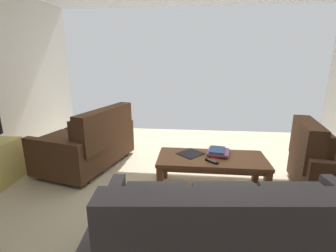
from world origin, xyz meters
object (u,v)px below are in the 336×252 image
object	(u,v)px
book_stack	(218,152)
loose_magazine	(190,154)
tv_remote	(212,161)
loveseat_near	(90,142)
sofa_main	(238,238)
armchair_side	(334,168)
coffee_table	(211,162)

from	to	relation	value
book_stack	loose_magazine	xyz separation A→B (m)	(0.32, 0.00, -0.03)
tv_remote	loveseat_near	bearing A→B (deg)	-21.22
sofa_main	book_stack	size ratio (longest dim) A/B	6.32
loveseat_near	armchair_side	world-z (taller)	loveseat_near
armchair_side	tv_remote	distance (m)	1.34
tv_remote	loose_magazine	xyz separation A→B (m)	(0.23, -0.22, -0.01)
armchair_side	loose_magazine	bearing A→B (deg)	-3.68
armchair_side	tv_remote	size ratio (longest dim) A/B	7.41
coffee_table	armchair_side	world-z (taller)	armchair_side
coffee_table	book_stack	bearing A→B (deg)	-133.48
sofa_main	armchair_side	world-z (taller)	sofa_main
book_stack	tv_remote	world-z (taller)	book_stack
loveseat_near	loose_magazine	bearing A→B (deg)	163.37
loveseat_near	coffee_table	xyz separation A→B (m)	(-1.68, 0.51, -0.01)
armchair_side	book_stack	bearing A→B (deg)	-4.76
sofa_main	book_stack	distance (m)	1.32
coffee_table	loose_magazine	size ratio (longest dim) A/B	4.71
book_stack	loose_magazine	world-z (taller)	book_stack
coffee_table	book_stack	distance (m)	0.15
loose_magazine	armchair_side	bearing A→B (deg)	-141.92
tv_remote	loose_magazine	size ratio (longest dim) A/B	0.56
sofa_main	coffee_table	bearing A→B (deg)	-86.43
tv_remote	book_stack	bearing A→B (deg)	-112.11
coffee_table	sofa_main	bearing A→B (deg)	93.57
armchair_side	loose_magazine	world-z (taller)	armchair_side
loveseat_near	loose_magazine	size ratio (longest dim) A/B	5.62
armchair_side	coffee_table	bearing A→B (deg)	-0.93
loveseat_near	tv_remote	world-z (taller)	loveseat_near
sofa_main	loose_magazine	world-z (taller)	sofa_main
sofa_main	loveseat_near	bearing A→B (deg)	-44.73
sofa_main	armchair_side	xyz separation A→B (m)	(-1.25, -1.21, -0.01)
sofa_main	tv_remote	world-z (taller)	sofa_main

